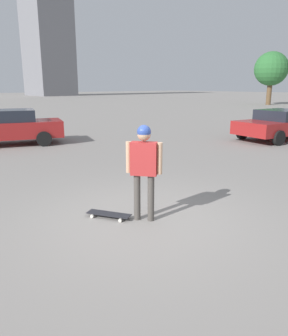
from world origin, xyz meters
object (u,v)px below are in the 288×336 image
(person, at_px, (144,161))
(car_parked_far, at_px, (280,124))
(car_parked_near, at_px, (8,127))
(skateboard, at_px, (109,214))

(person, relative_size, car_parked_far, 0.39)
(person, xyz_separation_m, car_parked_near, (0.65, 9.52, -0.36))
(person, bearing_deg, car_parked_near, 136.55)
(car_parked_far, bearing_deg, person, 24.51)
(person, xyz_separation_m, skateboard, (-0.44, 0.49, -1.03))
(car_parked_near, bearing_deg, person, 104.03)
(skateboard, xyz_separation_m, car_parked_near, (1.09, 9.03, 0.67))
(skateboard, distance_m, car_parked_near, 9.12)
(person, bearing_deg, car_parked_far, 67.21)
(car_parked_far, bearing_deg, skateboard, 21.46)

